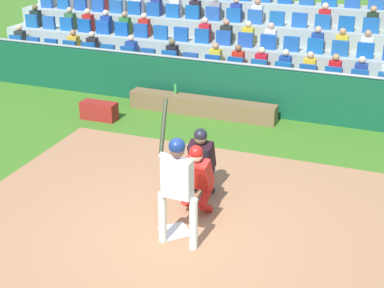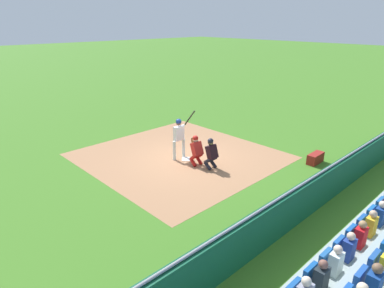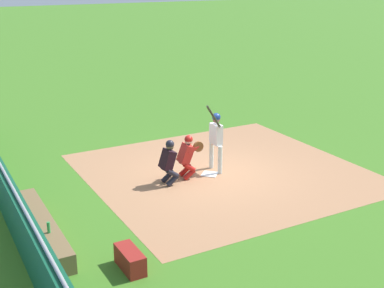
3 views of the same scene
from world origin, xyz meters
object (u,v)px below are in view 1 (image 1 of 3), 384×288
Objects in this scene: home_plate_umpire at (201,158)px; dugout_bench at (202,106)px; home_plate_marker at (175,231)px; equipment_duffel_bag at (99,111)px; water_bottle_on_bench at (175,89)px; batter_at_plate at (177,180)px; catcher_crouching at (196,176)px.

home_plate_umpire is 0.35× the size of dugout_bench.
home_plate_marker is at bearing 105.94° from dugout_bench.
home_plate_marker is 0.12× the size of dugout_bench.
home_plate_umpire is 4.50m from equipment_duffel_bag.
water_bottle_on_bench reaches higher than dugout_bench.
water_bottle_on_bench is at bearing -3.61° from dugout_bench.
batter_at_plate reaches higher than catcher_crouching.
home_plate_umpire is 5.29× the size of water_bottle_on_bench.
catcher_crouching is (0.06, -0.98, -0.40)m from batter_at_plate.
equipment_duffel_bag is (1.48, 1.24, -0.35)m from water_bottle_on_bench.
home_plate_umpire is at bearing 118.83° from water_bottle_on_bench.
home_plate_umpire is at bearing 143.07° from equipment_duffel_bag.
home_plate_marker is 0.20× the size of batter_at_plate.
catcher_crouching is 0.35× the size of dugout_bench.
water_bottle_on_bench is at bearing -61.17° from home_plate_umpire.
batter_at_plate is at bearing 98.03° from home_plate_umpire.
home_plate_marker is 1.78× the size of water_bottle_on_bench.
batter_at_plate is 6.05m from water_bottle_on_bench.
dugout_bench is 15.18× the size of water_bottle_on_bench.
equipment_duffel_bag is at bearing 28.47° from dugout_bench.
dugout_bench reaches higher than equipment_duffel_bag.
catcher_crouching is at bearing 137.95° from equipment_duffel_bag.
dugout_bench is 2.50m from equipment_duffel_bag.
home_plate_umpire reaches higher than dugout_bench.
catcher_crouching is at bearing -98.89° from home_plate_marker.
dugout_bench is at bearing -74.06° from home_plate_marker.
batter_at_plate is 5.81m from dugout_bench.
home_plate_umpire reaches higher than home_plate_marker.
batter_at_plate is at bearing 130.99° from equipment_duffel_bag.
home_plate_marker is at bearing 112.78° from water_bottle_on_bench.
water_bottle_on_bench is at bearing -141.02° from equipment_duffel_bag.
dugout_bench is (1.48, -5.19, 0.20)m from home_plate_marker.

